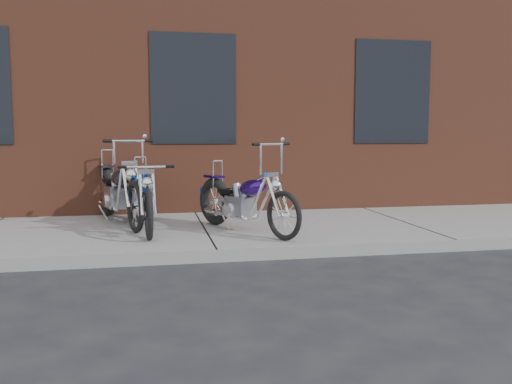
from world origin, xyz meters
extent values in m
plane|color=#24242C|center=(0.00, 0.00, 0.00)|extent=(120.00, 120.00, 0.00)
cube|color=gray|center=(0.00, 1.50, 0.07)|extent=(22.00, 3.00, 0.15)
cube|color=brown|center=(0.00, 8.00, 4.00)|extent=(22.00, 10.00, 8.00)
torus|color=black|center=(0.25, 1.59, 0.49)|extent=(0.44, 0.67, 0.69)
torus|color=black|center=(0.94, 0.26, 0.46)|extent=(0.35, 0.58, 0.62)
cube|color=#9598A3|center=(0.53, 1.05, 0.48)|extent=(0.41, 0.46, 0.29)
ellipsoid|color=#311176|center=(0.66, 0.81, 0.76)|extent=(0.46, 0.58, 0.29)
cube|color=black|center=(0.42, 1.27, 0.67)|extent=(0.33, 0.34, 0.06)
cylinder|color=white|center=(0.89, 0.37, 0.71)|extent=(0.16, 0.26, 0.51)
cylinder|color=white|center=(0.83, 0.47, 1.34)|extent=(0.48, 0.27, 0.03)
cylinder|color=white|center=(0.28, 1.52, 0.85)|extent=(0.03, 0.03, 0.46)
cylinder|color=white|center=(0.54, 1.29, 0.36)|extent=(0.44, 0.78, 0.05)
torus|color=black|center=(-0.86, 2.13, 0.51)|extent=(0.19, 0.72, 0.71)
torus|color=black|center=(-0.75, 0.58, 0.47)|extent=(0.12, 0.65, 0.64)
cube|color=#9598A3|center=(-0.82, 1.50, 0.50)|extent=(0.31, 0.42, 0.30)
ellipsoid|color=#0047CF|center=(-0.79, 1.22, 0.78)|extent=(0.30, 0.56, 0.30)
cube|color=beige|center=(-0.83, 1.75, 0.69)|extent=(0.26, 0.29, 0.06)
cylinder|color=white|center=(-0.76, 0.70, 0.73)|extent=(0.06, 0.29, 0.53)
cylinder|color=white|center=(-0.77, 0.83, 1.05)|extent=(0.54, 0.07, 0.03)
cylinder|color=white|center=(-0.86, 2.05, 0.88)|extent=(0.02, 0.02, 0.47)
cylinder|color=white|center=(-0.71, 1.72, 0.37)|extent=(0.11, 0.89, 0.05)
torus|color=black|center=(-1.36, 2.74, 0.54)|extent=(0.36, 0.79, 0.78)
torus|color=black|center=(-0.89, 1.11, 0.50)|extent=(0.27, 0.70, 0.70)
cube|color=#9598A3|center=(-1.17, 2.08, 0.53)|extent=(0.41, 0.50, 0.32)
ellipsoid|color=#26242F|center=(-1.09, 1.79, 0.84)|extent=(0.44, 0.65, 0.33)
cube|color=black|center=(-1.25, 2.35, 0.75)|extent=(0.33, 0.36, 0.06)
cylinder|color=white|center=(-0.93, 1.24, 0.79)|extent=(0.13, 0.31, 0.58)
cylinder|color=white|center=(-0.96, 1.37, 1.37)|extent=(0.58, 0.20, 0.03)
cylinder|color=white|center=(-1.34, 2.66, 0.95)|extent=(0.03, 0.03, 0.52)
cylinder|color=white|center=(-1.11, 2.34, 0.39)|extent=(0.32, 0.95, 0.05)
camera|label=1|loc=(-0.74, -6.02, 1.46)|focal=38.00mm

